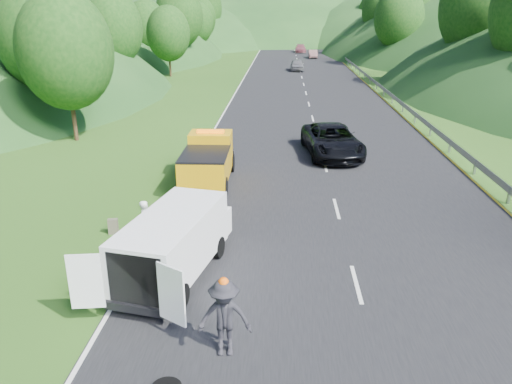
# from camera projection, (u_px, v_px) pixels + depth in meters

# --- Properties ---
(ground) EXTENTS (320.00, 320.00, 0.00)m
(ground) POSITION_uv_depth(u_px,v_px,m) (259.00, 252.00, 16.91)
(ground) COLOR #38661E
(ground) RESTS_ON ground
(road_surface) EXTENTS (14.00, 200.00, 0.02)m
(road_surface) POSITION_uv_depth(u_px,v_px,m) (304.00, 84.00, 54.25)
(road_surface) COLOR black
(road_surface) RESTS_ON ground
(guardrail) EXTENTS (0.06, 140.00, 1.52)m
(guardrail) POSITION_uv_depth(u_px,v_px,m) (356.00, 71.00, 65.61)
(guardrail) COLOR gray
(guardrail) RESTS_ON ground
(tree_line_left) EXTENTS (14.00, 140.00, 14.00)m
(tree_line_left) POSITION_uv_depth(u_px,v_px,m) (150.00, 64.00, 74.07)
(tree_line_left) COLOR #305A1A
(tree_line_left) RESTS_ON ground
(tree_line_right) EXTENTS (14.00, 140.00, 14.00)m
(tree_line_right) POSITION_uv_depth(u_px,v_px,m) (437.00, 66.00, 72.01)
(tree_line_right) COLOR #305A1A
(tree_line_right) RESTS_ON ground
(hills_backdrop) EXTENTS (201.00, 288.60, 44.00)m
(hills_backdrop) POSITION_uv_depth(u_px,v_px,m) (304.00, 38.00, 142.84)
(hills_backdrop) COLOR #2D5B23
(hills_backdrop) RESTS_ON ground
(tow_truck) EXTENTS (2.12, 5.45, 2.33)m
(tow_truck) POSITION_uv_depth(u_px,v_px,m) (208.00, 160.00, 23.19)
(tow_truck) COLOR black
(tow_truck) RESTS_ON ground
(white_van) EXTENTS (3.65, 6.19, 2.06)m
(white_van) POSITION_uv_depth(u_px,v_px,m) (175.00, 241.00, 15.00)
(white_van) COLOR black
(white_van) RESTS_ON ground
(woman) EXTENTS (0.46, 0.61, 1.60)m
(woman) POSITION_uv_depth(u_px,v_px,m) (148.00, 244.00, 17.44)
(woman) COLOR silver
(woman) RESTS_ON ground
(child) EXTENTS (0.52, 0.43, 0.96)m
(child) POSITION_uv_depth(u_px,v_px,m) (173.00, 262.00, 16.19)
(child) COLOR tan
(child) RESTS_ON ground
(worker) EXTENTS (1.30, 0.80, 1.96)m
(worker) POSITION_uv_depth(u_px,v_px,m) (225.00, 354.00, 11.90)
(worker) COLOR black
(worker) RESTS_ON ground
(suitcase) EXTENTS (0.38, 0.26, 0.57)m
(suitcase) POSITION_uv_depth(u_px,v_px,m) (113.00, 226.00, 18.18)
(suitcase) COLOR brown
(suitcase) RESTS_ON ground
(passing_suv) EXTENTS (3.45, 6.29, 1.67)m
(passing_suv) POSITION_uv_depth(u_px,v_px,m) (331.00, 155.00, 28.06)
(passing_suv) COLOR black
(passing_suv) RESTS_ON ground
(dist_car_a) EXTENTS (1.73, 4.31, 1.47)m
(dist_car_a) POSITION_uv_depth(u_px,v_px,m) (297.00, 71.00, 66.27)
(dist_car_a) COLOR #55555B
(dist_car_a) RESTS_ON ground
(dist_car_b) EXTENTS (1.36, 3.90, 1.28)m
(dist_car_b) POSITION_uv_depth(u_px,v_px,m) (313.00, 58.00, 83.58)
(dist_car_b) COLOR #7E5554
(dist_car_b) RESTS_ON ground
(dist_car_c) EXTENTS (1.98, 4.86, 1.41)m
(dist_car_c) POSITION_uv_depth(u_px,v_px,m) (300.00, 53.00, 94.04)
(dist_car_c) COLOR #84424F
(dist_car_c) RESTS_ON ground
(dist_car_d) EXTENTS (1.73, 4.31, 1.47)m
(dist_car_d) POSITION_uv_depth(u_px,v_px,m) (285.00, 42.00, 122.28)
(dist_car_d) COLOR #8C3444
(dist_car_d) RESTS_ON ground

